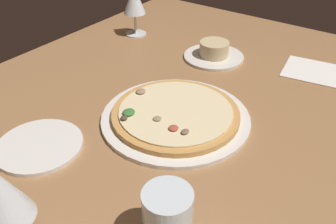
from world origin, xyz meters
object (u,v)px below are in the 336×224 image
object	(u,v)px
side_plate	(39,146)
paper_menu	(318,72)
pizza_main	(175,115)
ramekin_on_saucer	(214,52)
water_glass	(167,220)
wine_glass_near	(134,1)

from	to	relation	value
side_plate	paper_menu	xyz separation A→B (cm)	(64.29, -36.06, -0.30)
pizza_main	paper_menu	bearing A→B (deg)	-25.40
ramekin_on_saucer	water_glass	world-z (taller)	water_glass
water_glass	wine_glass_near	bearing A→B (deg)	42.92
pizza_main	wine_glass_near	xyz separation A→B (cm)	(32.61, 38.23, 10.07)
ramekin_on_saucer	wine_glass_near	distance (cm)	31.25
wine_glass_near	water_glass	bearing A→B (deg)	-137.08
ramekin_on_saucer	side_plate	xyz separation A→B (cm)	(-55.76, 8.34, -1.33)
side_plate	paper_menu	size ratio (longest dim) A/B	0.97
ramekin_on_saucer	wine_glass_near	xyz separation A→B (cm)	(0.56, 29.78, 9.47)
ramekin_on_saucer	wine_glass_near	bearing A→B (deg)	88.92
pizza_main	ramekin_on_saucer	world-z (taller)	ramekin_on_saucer
wine_glass_near	water_glass	distance (cm)	81.07
wine_glass_near	water_glass	world-z (taller)	wine_glass_near
pizza_main	ramekin_on_saucer	size ratio (longest dim) A/B	1.90
paper_menu	ramekin_on_saucer	bearing A→B (deg)	98.96
wine_glass_near	side_plate	world-z (taller)	wine_glass_near
paper_menu	water_glass	bearing A→B (deg)	169.73
pizza_main	paper_menu	xyz separation A→B (cm)	(40.58, -19.27, -1.03)
paper_menu	wine_glass_near	bearing A→B (deg)	89.75
ramekin_on_saucer	water_glass	size ratio (longest dim) A/B	1.75
wine_glass_near	paper_menu	size ratio (longest dim) A/B	0.91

